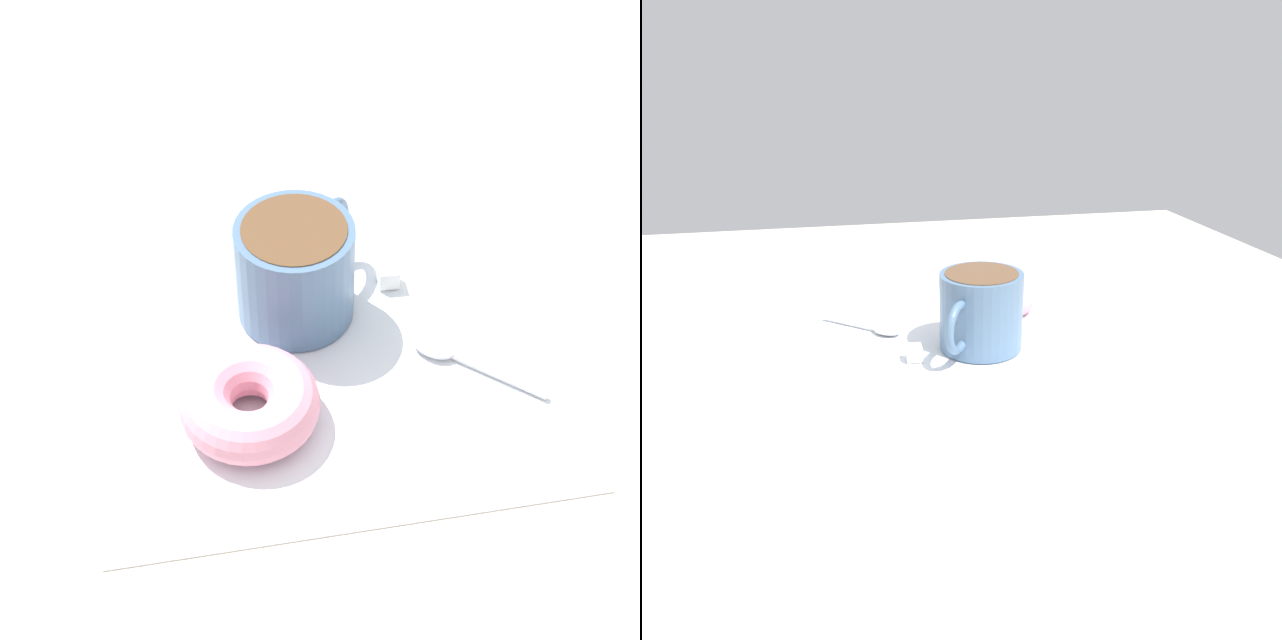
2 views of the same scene
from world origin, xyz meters
TOP-DOWN VIEW (x-y plane):
  - ground_plane at (0.00, 0.00)cm, footprint 120.00×120.00cm
  - napkin at (-1.86, -1.47)cm, footprint 36.41×36.41cm
  - coffee_cup at (-3.25, 1.93)cm, footprint 9.57×11.36cm
  - donut at (-7.98, -8.78)cm, footprint 10.21×10.21cm
  - spoon at (7.70, -4.77)cm, footprint 9.60×8.25cm
  - sugar_cube at (4.49, 3.72)cm, footprint 1.66×1.66cm

SIDE VIEW (x-z plane):
  - ground_plane at x=0.00cm, z-range -2.00..0.00cm
  - napkin at x=-1.86cm, z-range 0.00..0.30cm
  - spoon at x=7.70cm, z-range 0.26..1.16cm
  - sugar_cube at x=4.49cm, z-range 0.30..1.96cm
  - donut at x=-7.98cm, z-range 0.30..4.16cm
  - coffee_cup at x=-3.25cm, z-range 0.45..9.14cm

